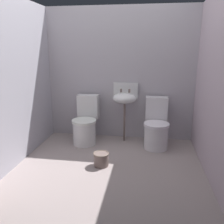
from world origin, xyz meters
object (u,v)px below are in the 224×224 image
toilet_right (156,127)px  bucket (101,159)px  toilet_left (86,124)px  sink (125,98)px

toilet_right → bucket: toilet_right is taller
toilet_left → bucket: toilet_left is taller
toilet_left → sink: (0.64, 0.19, 0.43)m
toilet_right → sink: sink is taller
toilet_left → sink: size_ratio=0.79×
toilet_left → bucket: size_ratio=3.58×
toilet_left → toilet_right: size_ratio=1.00×
sink → bucket: (-0.22, -0.99, -0.66)m
toilet_left → bucket: 0.93m
toilet_left → sink: 0.80m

